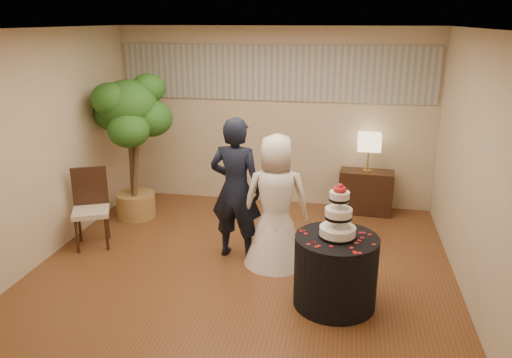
% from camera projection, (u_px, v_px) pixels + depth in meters
% --- Properties ---
extents(floor, '(5.00, 5.00, 0.00)m').
position_uv_depth(floor, '(242.00, 272.00, 5.99)').
color(floor, brown).
rests_on(floor, ground).
extents(ceiling, '(5.00, 5.00, 0.00)m').
position_uv_depth(ceiling, '(239.00, 29.00, 5.13)').
color(ceiling, white).
rests_on(ceiling, wall_back).
extents(wall_back, '(5.00, 0.06, 2.80)m').
position_uv_depth(wall_back, '(274.00, 118.00, 7.90)').
color(wall_back, '#C8B594').
rests_on(wall_back, ground).
extents(wall_front, '(5.00, 0.06, 2.80)m').
position_uv_depth(wall_front, '(158.00, 262.00, 3.22)').
color(wall_front, '#C8B594').
rests_on(wall_front, ground).
extents(wall_left, '(0.06, 5.00, 2.80)m').
position_uv_depth(wall_left, '(38.00, 149.00, 6.00)').
color(wall_left, '#C8B594').
rests_on(wall_left, ground).
extents(wall_right, '(0.06, 5.00, 2.80)m').
position_uv_depth(wall_right, '(478.00, 172.00, 5.12)').
color(wall_right, '#C8B594').
rests_on(wall_right, ground).
extents(mural_border, '(4.90, 0.02, 0.85)m').
position_uv_depth(mural_border, '(275.00, 73.00, 7.67)').
color(mural_border, '#9E9F94').
rests_on(mural_border, wall_back).
extents(groom, '(0.70, 0.50, 1.80)m').
position_uv_depth(groom, '(236.00, 189.00, 6.14)').
color(groom, black).
rests_on(groom, floor).
extents(bride, '(0.90, 0.88, 1.63)m').
position_uv_depth(bride, '(276.00, 201.00, 5.98)').
color(bride, white).
rests_on(bride, floor).
extents(cake_table, '(1.09, 1.09, 0.77)m').
position_uv_depth(cake_table, '(335.00, 271.00, 5.21)').
color(cake_table, black).
rests_on(cake_table, floor).
extents(wedding_cake, '(0.38, 0.38, 0.58)m').
position_uv_depth(wedding_cake, '(339.00, 211.00, 5.00)').
color(wedding_cake, white).
rests_on(wedding_cake, cake_table).
extents(console, '(0.83, 0.41, 0.68)m').
position_uv_depth(console, '(366.00, 192.00, 7.72)').
color(console, black).
rests_on(console, floor).
extents(table_lamp, '(0.34, 0.34, 0.58)m').
position_uv_depth(table_lamp, '(369.00, 153.00, 7.52)').
color(table_lamp, beige).
rests_on(table_lamp, console).
extents(ficus_tree, '(1.47, 1.47, 2.20)m').
position_uv_depth(ficus_tree, '(131.00, 147.00, 7.33)').
color(ficus_tree, '#255B1C').
rests_on(ficus_tree, floor).
extents(side_chair, '(0.64, 0.65, 1.04)m').
position_uv_depth(side_chair, '(91.00, 209.00, 6.52)').
color(side_chair, black).
rests_on(side_chair, floor).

